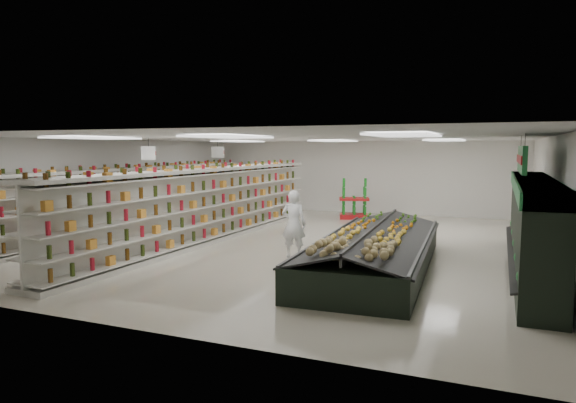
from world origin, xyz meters
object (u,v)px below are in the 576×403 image
at_px(produce_island, 375,249).
at_px(shopper_background, 252,197).
at_px(shopper_main, 294,224).
at_px(gondola_left, 144,200).
at_px(gondola_center, 206,208).
at_px(soda_endcap, 354,201).

bearing_deg(produce_island, shopper_background, 134.22).
xyz_separation_m(shopper_main, shopper_background, (-4.53, 6.57, -0.04)).
xyz_separation_m(gondola_left, shopper_main, (6.98, -2.71, -0.12)).
distance_m(produce_island, shopper_background, 9.78).
relative_size(produce_island, shopper_background, 4.20).
relative_size(gondola_center, shopper_background, 7.70).
bearing_deg(gondola_left, soda_endcap, 39.07).
distance_m(gondola_center, shopper_background, 5.51).
bearing_deg(shopper_main, gondola_left, -25.35).
relative_size(gondola_center, shopper_main, 7.32).
distance_m(gondola_center, shopper_main, 3.61).
relative_size(shopper_main, shopper_background, 1.05).
height_order(gondola_left, gondola_center, gondola_center).
distance_m(soda_endcap, shopper_main, 7.96).
relative_size(gondola_left, shopper_background, 7.49).
height_order(soda_endcap, shopper_main, shopper_main).
height_order(shopper_main, shopper_background, shopper_main).
relative_size(gondola_left, soda_endcap, 8.37).
bearing_deg(gondola_center, produce_island, -14.48).
height_order(produce_island, shopper_main, shopper_main).
bearing_deg(gondola_center, shopper_main, -17.71).
relative_size(gondola_left, produce_island, 1.78).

